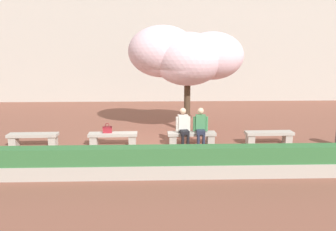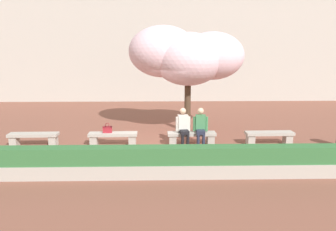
{
  "view_description": "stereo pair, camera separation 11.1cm",
  "coord_description": "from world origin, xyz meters",
  "px_view_note": "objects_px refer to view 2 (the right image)",
  "views": [
    {
      "loc": [
        0.16,
        -10.84,
        3.19
      ],
      "look_at": [
        0.54,
        0.2,
        1.0
      ],
      "focal_mm": 35.0,
      "sensor_mm": 36.0,
      "label": 1
    },
    {
      "loc": [
        0.28,
        -10.84,
        3.19
      ],
      "look_at": [
        0.54,
        0.2,
        1.0
      ],
      "focal_mm": 35.0,
      "sensor_mm": 36.0,
      "label": 2
    }
  ],
  "objects_px": {
    "person_seated_left": "(183,126)",
    "cherry_tree_main": "(186,56)",
    "stone_bench_near_east": "(269,136)",
    "person_seated_right": "(201,126)",
    "handbag": "(107,129)",
    "stone_bench_near_west": "(113,137)",
    "stone_bench_west_end": "(34,138)",
    "stone_bench_center": "(192,137)"
  },
  "relations": [
    {
      "from": "stone_bench_near_east",
      "to": "handbag",
      "type": "xyz_separation_m",
      "value": [
        -5.56,
        0.02,
        0.28
      ]
    },
    {
      "from": "stone_bench_west_end",
      "to": "person_seated_right",
      "type": "bearing_deg",
      "value": -0.54
    },
    {
      "from": "stone_bench_west_end",
      "to": "cherry_tree_main",
      "type": "relative_size",
      "value": 0.37
    },
    {
      "from": "stone_bench_near_west",
      "to": "person_seated_left",
      "type": "height_order",
      "value": "person_seated_left"
    },
    {
      "from": "stone_bench_near_west",
      "to": "stone_bench_near_east",
      "type": "relative_size",
      "value": 1.0
    },
    {
      "from": "stone_bench_center",
      "to": "cherry_tree_main",
      "type": "distance_m",
      "value": 3.37
    },
    {
      "from": "stone_bench_center",
      "to": "person_seated_left",
      "type": "bearing_deg",
      "value": -169.64
    },
    {
      "from": "person_seated_right",
      "to": "stone_bench_west_end",
      "type": "bearing_deg",
      "value": 179.46
    },
    {
      "from": "stone_bench_west_end",
      "to": "person_seated_right",
      "type": "relative_size",
      "value": 1.28
    },
    {
      "from": "stone_bench_near_east",
      "to": "person_seated_left",
      "type": "relative_size",
      "value": 1.28
    },
    {
      "from": "stone_bench_near_west",
      "to": "stone_bench_near_east",
      "type": "height_order",
      "value": "same"
    },
    {
      "from": "handbag",
      "to": "cherry_tree_main",
      "type": "distance_m",
      "value": 4.2
    },
    {
      "from": "stone_bench_west_end",
      "to": "stone_bench_center",
      "type": "distance_m",
      "value": 5.38
    },
    {
      "from": "person_seated_left",
      "to": "handbag",
      "type": "xyz_separation_m",
      "value": [
        -2.59,
        0.07,
        -0.12
      ]
    },
    {
      "from": "stone_bench_west_end",
      "to": "person_seated_right",
      "type": "distance_m",
      "value": 5.69
    },
    {
      "from": "person_seated_left",
      "to": "cherry_tree_main",
      "type": "bearing_deg",
      "value": 83.94
    },
    {
      "from": "person_seated_left",
      "to": "handbag",
      "type": "height_order",
      "value": "person_seated_left"
    },
    {
      "from": "stone_bench_near_west",
      "to": "stone_bench_center",
      "type": "xyz_separation_m",
      "value": [
        2.69,
        0.0,
        0.0
      ]
    },
    {
      "from": "stone_bench_near_west",
      "to": "handbag",
      "type": "distance_m",
      "value": 0.34
    },
    {
      "from": "stone_bench_west_end",
      "to": "person_seated_left",
      "type": "distance_m",
      "value": 5.1
    },
    {
      "from": "stone_bench_center",
      "to": "cherry_tree_main",
      "type": "bearing_deg",
      "value": 92.01
    },
    {
      "from": "stone_bench_near_west",
      "to": "person_seated_right",
      "type": "distance_m",
      "value": 3.01
    },
    {
      "from": "stone_bench_west_end",
      "to": "stone_bench_near_east",
      "type": "distance_m",
      "value": 8.07
    },
    {
      "from": "person_seated_left",
      "to": "person_seated_right",
      "type": "distance_m",
      "value": 0.58
    },
    {
      "from": "stone_bench_center",
      "to": "stone_bench_near_east",
      "type": "bearing_deg",
      "value": 0.0
    },
    {
      "from": "person_seated_left",
      "to": "cherry_tree_main",
      "type": "distance_m",
      "value": 3.1
    },
    {
      "from": "stone_bench_near_east",
      "to": "person_seated_left",
      "type": "xyz_separation_m",
      "value": [
        -2.98,
        -0.05,
        0.4
      ]
    },
    {
      "from": "stone_bench_near_east",
      "to": "stone_bench_center",
      "type": "bearing_deg",
      "value": 180.0
    },
    {
      "from": "person_seated_left",
      "to": "person_seated_right",
      "type": "xyz_separation_m",
      "value": [
        0.58,
        -0.0,
        0.0
      ]
    },
    {
      "from": "person_seated_left",
      "to": "cherry_tree_main",
      "type": "relative_size",
      "value": 0.29
    },
    {
      "from": "stone_bench_near_west",
      "to": "cherry_tree_main",
      "type": "distance_m",
      "value": 4.26
    },
    {
      "from": "stone_bench_center",
      "to": "handbag",
      "type": "bearing_deg",
      "value": 179.58
    },
    {
      "from": "stone_bench_near_east",
      "to": "person_seated_left",
      "type": "bearing_deg",
      "value": -178.98
    },
    {
      "from": "person_seated_right",
      "to": "cherry_tree_main",
      "type": "height_order",
      "value": "cherry_tree_main"
    },
    {
      "from": "stone_bench_west_end",
      "to": "cherry_tree_main",
      "type": "height_order",
      "value": "cherry_tree_main"
    },
    {
      "from": "person_seated_left",
      "to": "stone_bench_west_end",
      "type": "bearing_deg",
      "value": 179.4
    },
    {
      "from": "handbag",
      "to": "person_seated_left",
      "type": "bearing_deg",
      "value": -1.63
    },
    {
      "from": "stone_bench_near_west",
      "to": "person_seated_right",
      "type": "height_order",
      "value": "person_seated_right"
    },
    {
      "from": "stone_bench_near_east",
      "to": "person_seated_right",
      "type": "relative_size",
      "value": 1.28
    },
    {
      "from": "stone_bench_center",
      "to": "handbag",
      "type": "xyz_separation_m",
      "value": [
        -2.87,
        0.02,
        0.28
      ]
    },
    {
      "from": "stone_bench_center",
      "to": "person_seated_left",
      "type": "distance_m",
      "value": 0.5
    },
    {
      "from": "cherry_tree_main",
      "to": "stone_bench_near_east",
      "type": "bearing_deg",
      "value": -36.04
    }
  ]
}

